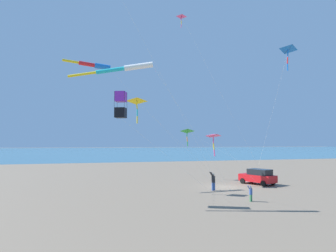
# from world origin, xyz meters

# --- Properties ---
(ground_plane) EXTENTS (600.00, 600.00, 0.00)m
(ground_plane) POSITION_xyz_m (0.00, 0.00, 0.00)
(ground_plane) COLOR #756654
(ocean_water_strip) EXTENTS (240.00, 600.00, 0.01)m
(ocean_water_strip) POSITION_xyz_m (165.00, 0.00, 0.00)
(ocean_water_strip) COLOR #386B84
(ocean_water_strip) RESTS_ON ground_plane
(parked_car) EXTENTS (4.68, 3.29, 1.85)m
(parked_car) POSITION_xyz_m (0.78, -4.72, 0.95)
(parked_car) COLOR red
(parked_car) RESTS_ON ground_plane
(cooler_box) EXTENTS (0.62, 0.42, 0.42)m
(cooler_box) POSITION_xyz_m (3.57, -5.08, 0.21)
(cooler_box) COLOR purple
(cooler_box) RESTS_ON ground_plane
(person_adult_flyer) EXTENTS (0.44, 0.57, 1.95)m
(person_adult_flyer) POSITION_xyz_m (-1.86, 2.36, 1.06)
(person_adult_flyer) COLOR #335199
(person_adult_flyer) RESTS_ON ground_plane
(person_child_green_jacket) EXTENTS (0.42, 0.48, 1.38)m
(person_child_green_jacket) POSITION_xyz_m (-8.00, 1.69, 0.75)
(person_child_green_jacket) COLOR #3D7F51
(person_child_green_jacket) RESTS_ON ground_plane
(kite_box_purple_drifting) EXTENTS (2.30, 9.81, 9.28)m
(kite_box_purple_drifting) POSITION_xyz_m (-5.95, 12.57, 8.18)
(kite_box_purple_drifting) COLOR purple
(kite_box_purple_drifting) RESTS_ON ground_plane
(kite_windsock_checkered_midright) EXTENTS (3.54, 15.70, 11.64)m
(kite_windsock_checkered_midright) POSITION_xyz_m (-6.68, 12.45, 11.07)
(kite_windsock_checkered_midright) COLOR white
(kite_windsock_checkered_midright) RESTS_ON ground_plane
(kite_windsock_yellow_midlevel) EXTENTS (6.29, 16.38, 14.35)m
(kite_windsock_yellow_midlevel) POSITION_xyz_m (3.72, 14.57, 13.91)
(kite_windsock_yellow_midlevel) COLOR blue
(kite_windsock_yellow_midlevel) RESTS_ON ground_plane
(kite_delta_black_fish_shape) EXTENTS (4.01, 10.09, 9.65)m
(kite_delta_black_fish_shape) POSITION_xyz_m (-0.90, 10.38, 9.26)
(kite_delta_black_fish_shape) COLOR yellow
(kite_delta_black_fish_shape) RESTS_ON ground_plane
(kite_delta_small_distant) EXTENTS (7.54, 10.40, 7.01)m
(kite_delta_small_distant) POSITION_xyz_m (7.80, 1.79, 6.61)
(kite_delta_small_distant) COLOR green
(kite_delta_small_distant) RESTS_ON ground_plane
(kite_delta_long_streamer_left) EXTENTS (8.52, 1.71, 14.44)m
(kite_delta_long_streamer_left) POSITION_xyz_m (-6.69, -3.45, 14.04)
(kite_delta_long_streamer_left) COLOR blue
(kite_delta_long_streamer_left) RESTS_ON ground_plane
(kite_delta_green_low_center) EXTENTS (3.47, 5.43, 6.16)m
(kite_delta_green_low_center) POSITION_xyz_m (1.15, 0.93, 5.82)
(kite_delta_green_low_center) COLOR #EF4C93
(kite_delta_green_low_center) RESTS_ON ground_plane
(kite_delta_striped_overhead) EXTENTS (1.88, 12.25, 19.52)m
(kite_delta_striped_overhead) POSITION_xyz_m (0.33, 4.99, 19.13)
(kite_delta_striped_overhead) COLOR #EF4C93
(kite_delta_striped_overhead) RESTS_ON ground_plane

